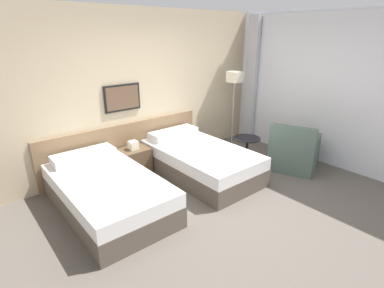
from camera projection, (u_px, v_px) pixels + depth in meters
ground_plane at (224, 207)px, 4.20m from camera, size 16.00×16.00×0.00m
wall_headboard at (141, 94)px, 5.21m from camera, size 10.00×0.10×2.70m
wall_window at (337, 92)px, 5.19m from camera, size 0.21×4.53×2.70m
bed_near_door at (107, 192)px, 4.09m from camera, size 1.14×2.01×0.62m
bed_near_window at (200, 161)px, 5.09m from camera, size 1.14×2.01×0.62m
nightstand at (134, 161)px, 5.14m from camera, size 0.49×0.39×0.59m
floor_lamp at (235, 84)px, 5.99m from camera, size 0.25×0.25×1.58m
side_table at (247, 145)px, 5.52m from camera, size 0.48×0.48×0.49m
armchair at (294, 153)px, 5.35m from camera, size 1.05×1.00×0.86m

